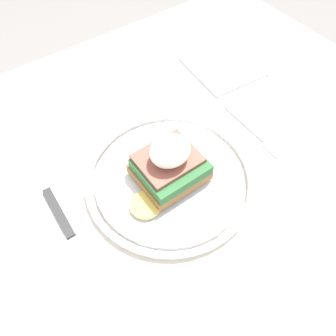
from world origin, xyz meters
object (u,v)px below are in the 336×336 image
at_px(sandwich, 168,165).
at_px(fork, 256,132).
at_px(plate, 168,179).
at_px(napkin, 223,66).
at_px(knife, 68,230).

relative_size(sandwich, fork, 0.90).
distance_m(plate, napkin, 0.29).
height_order(sandwich, knife, sandwich).
relative_size(plate, fork, 1.84).
distance_m(sandwich, napkin, 0.30).
distance_m(plate, sandwich, 0.04).
bearing_deg(knife, fork, 176.12).
relative_size(plate, knife, 1.37).
bearing_deg(plate, knife, -5.16).
xyz_separation_m(knife, napkin, (-0.41, -0.14, 0.00)).
distance_m(knife, napkin, 0.43).
distance_m(plate, knife, 0.16).
distance_m(sandwich, knife, 0.16).
bearing_deg(knife, napkin, -160.81).
relative_size(knife, napkin, 1.37).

